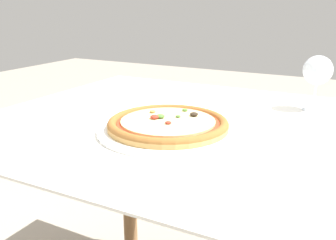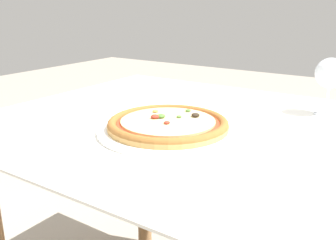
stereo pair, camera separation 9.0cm
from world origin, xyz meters
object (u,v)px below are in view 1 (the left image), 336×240
Objects in this scene: wine_glass_far_left at (318,71)px; dining_table at (264,166)px; pizza_plate at (168,125)px; fork at (97,103)px.

dining_table is at bearing -105.05° from wine_glass_far_left.
pizza_plate is at bearing -154.89° from dining_table.
pizza_plate is 2.01× the size of fork.
pizza_plate is 0.48m from wine_glass_far_left.
pizza_plate is (-0.21, -0.10, 0.10)m from dining_table.
pizza_plate is at bearing -127.91° from wine_glass_far_left.
wine_glass_far_left is (0.07, 0.27, 0.20)m from dining_table.
pizza_plate is 0.35m from fork.
wine_glass_far_left is at bearing 74.95° from dining_table.
dining_table is at bearing -3.68° from fork.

